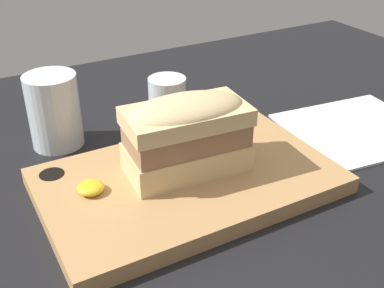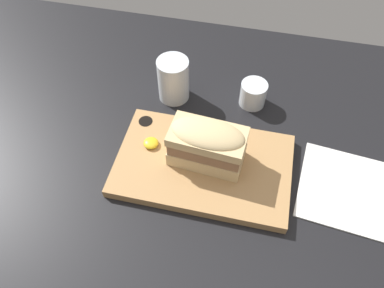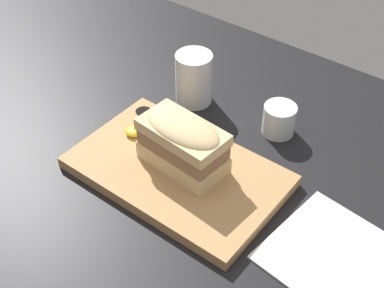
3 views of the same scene
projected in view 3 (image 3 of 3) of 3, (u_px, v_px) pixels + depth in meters
dining_table at (168, 156)px, 103.91cm from camera, size 161.94×97.47×2.00cm
serving_board at (177, 171)px, 97.65cm from camera, size 38.05×23.54×2.34cm
sandwich at (183, 142)px, 93.58cm from camera, size 16.34×9.53×10.35cm
mustard_dollop at (134, 131)px, 103.31cm from camera, size 3.35×3.35×1.34cm
water_glass at (194, 81)px, 112.40cm from camera, size 7.79×7.79×11.29cm
wine_glass at (279, 120)px, 105.85cm from camera, size 6.56×6.56×6.26cm
napkin at (340, 260)px, 84.16cm from camera, size 23.89×21.84×0.40cm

